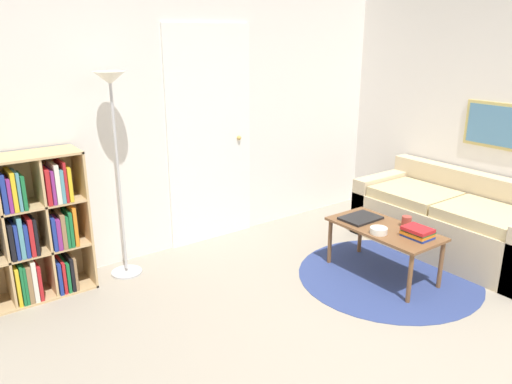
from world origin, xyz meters
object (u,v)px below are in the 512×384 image
Objects in this scene: cup at (406,222)px; coffee_table at (384,233)px; bookshelf at (22,233)px; floor_lamp at (113,117)px; couch at (454,222)px; bowl at (379,231)px; laptop at (361,218)px.

coffee_table is at bearing 150.03° from cup.
bookshelf is 0.67× the size of floor_lamp.
couch is 19.53× the size of cup.
bowl is (-1.10, -0.01, 0.19)m from couch.
couch is at bearing 3.56° from cup.
bowl is at bearing -179.25° from couch.
floor_lamp is 12.25× the size of bowl.
bowl is 1.54× the size of cup.
bookshelf is 0.64× the size of couch.
bookshelf is 12.60× the size of cup.
couch reaches higher than bowl.
floor_lamp is 2.24m from laptop.
laptop is (-0.98, 0.30, 0.17)m from couch.
couch is (2.72, -1.37, -1.08)m from floor_lamp.
laptop is 0.33m from bowl.
laptop is at bearing 117.39° from cup.
bowl is 0.31m from cup.
laptop is at bearing -31.66° from floor_lamp.
bowl is at bearing -40.59° from floor_lamp.
floor_lamp is 3.23m from couch.
bookshelf reaches higher than cup.
laptop is 0.39m from cup.
bookshelf is at bearing 176.48° from floor_lamp.
bookshelf is 1.21× the size of coffee_table.
coffee_table is (-0.96, 0.04, 0.11)m from couch.
laptop is (2.51, -1.12, -0.10)m from bookshelf.
cup is at bearing -62.61° from laptop.
couch is at bearing -26.74° from floor_lamp.
cup is at bearing -36.47° from floor_lamp.
floor_lamp is 0.97× the size of couch.
bookshelf is 2.88m from coffee_table.
cup is (0.18, -0.34, 0.04)m from laptop.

